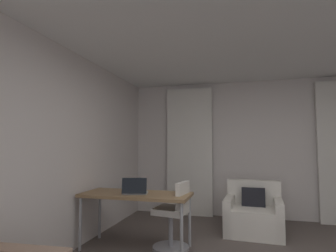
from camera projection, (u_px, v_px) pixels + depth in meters
wall_window at (262, 149)px, 5.29m from camera, size 5.12×0.06×2.60m
wall_left at (35, 151)px, 3.03m from camera, size 0.06×6.12×2.60m
ceiling at (281, 2)px, 2.46m from camera, size 5.12×6.12×0.06m
curtain_left_panel at (189, 151)px, 5.52m from camera, size 0.90×0.06×2.50m
armchair at (254, 216)px, 4.33m from camera, size 0.89×0.84×0.78m
desk at (136, 198)px, 3.72m from camera, size 1.45×0.61×0.72m
desk_chair at (174, 219)px, 3.66m from camera, size 0.48×0.48×0.88m
laptop at (135, 191)px, 3.65m from camera, size 0.37×0.32×0.22m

